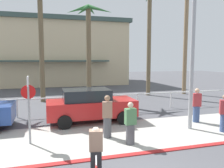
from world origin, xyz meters
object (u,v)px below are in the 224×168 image
Objects in this scene: streetlight_curb at (196,33)px; palm_tree_5 at (187,11)px; palm_tree_3 at (89,32)px; palm_tree_2 at (41,15)px; stop_sign_bike_lane at (29,100)px; pedestrian_0 at (130,125)px; palm_tree_4 at (149,18)px; car_red_2 at (90,105)px; pedestrian_2 at (224,115)px; pedestrian_1 at (197,107)px; pedestrian_3 at (107,118)px; cyclist_red_0 at (96,157)px.

palm_tree_5 is (6.00, 9.67, 3.22)m from streetlight_curb.
streetlight_curb is 1.05× the size of palm_tree_3.
palm_tree_2 reaches higher than streetlight_curb.
pedestrian_0 is at bearing -16.79° from stop_sign_bike_lane.
stop_sign_bike_lane is 0.29× the size of palm_tree_4.
streetlight_curb is 0.88× the size of palm_tree_2.
car_red_2 is (2.34, -6.54, -5.49)m from palm_tree_2.
car_red_2 is at bearing -145.30° from palm_tree_5.
pedestrian_0 is 4.46m from pedestrian_2.
pedestrian_2 is (-4.84, -10.24, -6.72)m from palm_tree_5.
car_red_2 is 2.54× the size of pedestrian_1.
palm_tree_2 is at bearing 109.68° from car_red_2.
pedestrian_1 is at bearing -47.33° from palm_tree_2.
pedestrian_3 is at bearing -2.56° from stop_sign_bike_lane.
pedestrian_0 is (3.60, -1.09, -0.94)m from stop_sign_bike_lane.
palm_tree_2 is 4.74× the size of cyclist_red_0.
car_red_2 is 2.74× the size of pedestrian_0.
streetlight_curb reaches higher than pedestrian_2.
cyclist_red_0 is at bearing -128.24° from pedestrian_0.
palm_tree_2 reaches higher than pedestrian_3.
streetlight_curb is at bearing 31.21° from cyclist_red_0.
streetlight_curb is at bearing -2.31° from stop_sign_bike_lane.
palm_tree_2 is 5.29× the size of pedestrian_0.
palm_tree_4 reaches higher than car_red_2.
palm_tree_5 is 5.79× the size of pedestrian_3.
palm_tree_2 is 4.89× the size of pedestrian_3.
pedestrian_1 is (7.46, -8.09, -5.56)m from palm_tree_2.
palm_tree_3 is 5.93m from palm_tree_4.
stop_sign_bike_lane reaches higher than pedestrian_2.
car_red_2 is at bearing -100.27° from palm_tree_3.
palm_tree_4 reaches higher than stop_sign_bike_lane.
palm_tree_3 is at bearing 79.73° from car_red_2.
streetlight_curb is 4.66× the size of pedestrian_0.
palm_tree_5 is 2.29× the size of car_red_2.
pedestrian_3 is at bearing -84.94° from car_red_2.
car_red_2 is (-10.14, -7.02, -6.62)m from palm_tree_5.
stop_sign_bike_lane is 3.71m from car_red_2.
streetlight_curb reaches higher than stop_sign_bike_lane.
pedestrian_3 is (-4.90, -0.94, 0.00)m from pedestrian_1.
pedestrian_3 is at bearing -123.38° from palm_tree_4.
cyclist_red_0 is 1.12× the size of pedestrian_0.
pedestrian_1 is at bearing -16.88° from car_red_2.
pedestrian_2 is at bearing -64.52° from palm_tree_3.
pedestrian_0 is at bearing -131.60° from palm_tree_5.
palm_tree_5 is (9.11, 1.30, 2.31)m from palm_tree_3.
stop_sign_bike_lane is 0.36× the size of palm_tree_3.
cyclist_red_0 is (-11.10, -12.76, -6.80)m from palm_tree_5.
streetlight_curb is 5.98m from car_red_2.
palm_tree_2 is at bearing 105.82° from pedestrian_3.
palm_tree_4 is 2.04× the size of car_red_2.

